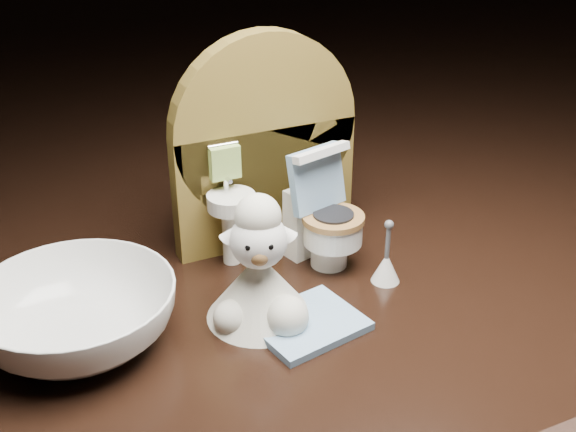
{
  "coord_description": "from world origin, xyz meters",
  "views": [
    {
      "loc": [
        -0.18,
        -0.35,
        0.26
      ],
      "look_at": [
        -0.01,
        0.01,
        0.05
      ],
      "focal_mm": 45.0,
      "sensor_mm": 36.0,
      "label": 1
    }
  ],
  "objects": [
    {
      "name": "toy_toilet",
      "position": [
        0.02,
        0.02,
        0.03
      ],
      "size": [
        0.05,
        0.06,
        0.08
      ],
      "rotation": [
        0.0,
        0.0,
        0.25
      ],
      "color": "white",
      "rests_on": "ground"
    },
    {
      "name": "ceramic_bowl",
      "position": [
        -0.14,
        0.0,
        0.02
      ],
      "size": [
        0.14,
        0.14,
        0.04
      ],
      "primitive_type": "imported",
      "rotation": [
        0.0,
        0.0,
        0.33
      ],
      "color": "white",
      "rests_on": "ground"
    },
    {
      "name": "bath_mat",
      "position": [
        -0.02,
        -0.04,
        0.0
      ],
      "size": [
        0.07,
        0.06,
        0.0
      ],
      "primitive_type": "cube",
      "rotation": [
        0.0,
        0.0,
        0.18
      ],
      "color": "#7DA3C7",
      "rests_on": "ground"
    },
    {
      "name": "plush_lamb",
      "position": [
        -0.04,
        -0.02,
        0.03
      ],
      "size": [
        0.06,
        0.07,
        0.08
      ],
      "rotation": [
        0.0,
        0.0,
        -0.37
      ],
      "color": "beige",
      "rests_on": "ground"
    },
    {
      "name": "backdrop_panel",
      "position": [
        -0.0,
        0.06,
        0.07
      ],
      "size": [
        0.13,
        0.05,
        0.15
      ],
      "color": "brown",
      "rests_on": "ground"
    },
    {
      "name": "toilet_brush",
      "position": [
        0.05,
        -0.02,
        0.01
      ],
      "size": [
        0.02,
        0.02,
        0.04
      ],
      "color": "white",
      "rests_on": "ground"
    }
  ]
}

